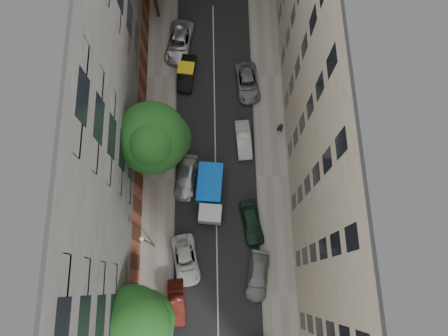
{
  "coord_description": "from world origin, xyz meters",
  "views": [
    {
      "loc": [
        0.58,
        -10.24,
        37.24
      ],
      "look_at": [
        0.78,
        -0.87,
        6.0
      ],
      "focal_mm": 32.0,
      "sensor_mm": 36.0,
      "label": 1
    }
  ],
  "objects_px": {
    "tarp_truck": "(210,193)",
    "car_right_3": "(244,140)",
    "car_left_6": "(179,42)",
    "car_right_1": "(258,276)",
    "pedestrian": "(280,128)",
    "tree_near": "(131,329)",
    "car_left_3": "(186,178)",
    "tree_mid": "(153,140)",
    "car_left_5": "(187,73)",
    "lamp_post": "(147,242)",
    "car_left_2": "(186,260)",
    "car_right_4": "(247,83)",
    "car_left_1": "(177,303)",
    "car_right_2": "(252,223)",
    "car_left_4": "(178,143)"
  },
  "relations": [
    {
      "from": "tarp_truck",
      "to": "car_right_3",
      "type": "distance_m",
      "value": 6.42
    },
    {
      "from": "car_left_6",
      "to": "car_right_1",
      "type": "height_order",
      "value": "car_left_6"
    },
    {
      "from": "car_left_6",
      "to": "pedestrian",
      "type": "relative_size",
      "value": 3.11
    },
    {
      "from": "tree_near",
      "to": "pedestrian",
      "type": "relative_size",
      "value": 5.16
    },
    {
      "from": "car_left_3",
      "to": "tree_mid",
      "type": "relative_size",
      "value": 0.46
    },
    {
      "from": "car_left_6",
      "to": "tree_near",
      "type": "distance_m",
      "value": 28.28
    },
    {
      "from": "car_left_6",
      "to": "car_left_5",
      "type": "bearing_deg",
      "value": -68.38
    },
    {
      "from": "tarp_truck",
      "to": "lamp_post",
      "type": "distance_m",
      "value": 7.43
    },
    {
      "from": "tarp_truck",
      "to": "car_left_2",
      "type": "bearing_deg",
      "value": -105.48
    },
    {
      "from": "car_right_4",
      "to": "lamp_post",
      "type": "bearing_deg",
      "value": -124.42
    },
    {
      "from": "car_right_4",
      "to": "car_left_6",
      "type": "bearing_deg",
      "value": 140.1
    },
    {
      "from": "tarp_truck",
      "to": "car_left_1",
      "type": "distance_m",
      "value": 10.05
    },
    {
      "from": "car_right_3",
      "to": "tree_mid",
      "type": "bearing_deg",
      "value": -168.8
    },
    {
      "from": "tree_mid",
      "to": "car_left_6",
      "type": "bearing_deg",
      "value": 83.93
    },
    {
      "from": "car_left_2",
      "to": "car_left_5",
      "type": "height_order",
      "value": "car_left_5"
    },
    {
      "from": "car_left_5",
      "to": "tree_mid",
      "type": "height_order",
      "value": "tree_mid"
    },
    {
      "from": "car_right_2",
      "to": "car_right_3",
      "type": "relative_size",
      "value": 1.08
    },
    {
      "from": "tarp_truck",
      "to": "car_right_1",
      "type": "height_order",
      "value": "tarp_truck"
    },
    {
      "from": "car_left_4",
      "to": "tarp_truck",
      "type": "bearing_deg",
      "value": -60.08
    },
    {
      "from": "car_left_4",
      "to": "car_right_3",
      "type": "xyz_separation_m",
      "value": [
        6.4,
        0.2,
        -0.04
      ]
    },
    {
      "from": "car_left_1",
      "to": "car_left_4",
      "type": "height_order",
      "value": "car_left_4"
    },
    {
      "from": "car_left_5",
      "to": "tree_near",
      "type": "height_order",
      "value": "tree_near"
    },
    {
      "from": "tarp_truck",
      "to": "car_left_5",
      "type": "height_order",
      "value": "tarp_truck"
    },
    {
      "from": "car_left_5",
      "to": "car_right_1",
      "type": "relative_size",
      "value": 0.96
    },
    {
      "from": "tree_mid",
      "to": "pedestrian",
      "type": "relative_size",
      "value": 5.63
    },
    {
      "from": "car_right_1",
      "to": "car_left_5",
      "type": "bearing_deg",
      "value": 116.27
    },
    {
      "from": "car_left_2",
      "to": "car_left_3",
      "type": "relative_size",
      "value": 1.04
    },
    {
      "from": "car_right_4",
      "to": "car_left_4",
      "type": "bearing_deg",
      "value": -142.78
    },
    {
      "from": "car_right_4",
      "to": "tree_near",
      "type": "bearing_deg",
      "value": -118.21
    },
    {
      "from": "tarp_truck",
      "to": "lamp_post",
      "type": "relative_size",
      "value": 0.9
    },
    {
      "from": "lamp_post",
      "to": "pedestrian",
      "type": "height_order",
      "value": "lamp_post"
    },
    {
      "from": "car_right_4",
      "to": "tree_near",
      "type": "xyz_separation_m",
      "value": [
        -9.72,
        -22.83,
        5.1
      ]
    },
    {
      "from": "car_left_3",
      "to": "car_right_3",
      "type": "relative_size",
      "value": 1.12
    },
    {
      "from": "car_left_3",
      "to": "tree_mid",
      "type": "distance_m",
      "value": 6.5
    },
    {
      "from": "car_left_6",
      "to": "tree_mid",
      "type": "relative_size",
      "value": 0.55
    },
    {
      "from": "car_left_4",
      "to": "tree_mid",
      "type": "height_order",
      "value": "tree_mid"
    },
    {
      "from": "car_left_4",
      "to": "car_left_3",
      "type": "bearing_deg",
      "value": -77.97
    },
    {
      "from": "car_left_2",
      "to": "car_right_1",
      "type": "height_order",
      "value": "car_right_1"
    },
    {
      "from": "car_left_3",
      "to": "tree_near",
      "type": "relative_size",
      "value": 0.5
    },
    {
      "from": "pedestrian",
      "to": "car_left_5",
      "type": "bearing_deg",
      "value": -27.59
    },
    {
      "from": "car_right_2",
      "to": "car_right_3",
      "type": "height_order",
      "value": "car_right_2"
    },
    {
      "from": "car_left_6",
      "to": "car_right_1",
      "type": "bearing_deg",
      "value": -63.99
    },
    {
      "from": "car_right_1",
      "to": "lamp_post",
      "type": "distance_m",
      "value": 10.3
    },
    {
      "from": "car_left_5",
      "to": "lamp_post",
      "type": "distance_m",
      "value": 18.02
    },
    {
      "from": "car_left_1",
      "to": "car_right_4",
      "type": "relative_size",
      "value": 0.84
    },
    {
      "from": "lamp_post",
      "to": "pedestrian",
      "type": "bearing_deg",
      "value": 42.53
    },
    {
      "from": "car_left_3",
      "to": "tree_near",
      "type": "height_order",
      "value": "tree_near"
    },
    {
      "from": "car_left_6",
      "to": "car_right_3",
      "type": "height_order",
      "value": "car_left_6"
    },
    {
      "from": "car_left_5",
      "to": "car_left_4",
      "type": "bearing_deg",
      "value": -87.75
    },
    {
      "from": "car_left_4",
      "to": "tree_near",
      "type": "xyz_separation_m",
      "value": [
        -2.7,
        -16.43,
        5.06
      ]
    }
  ]
}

